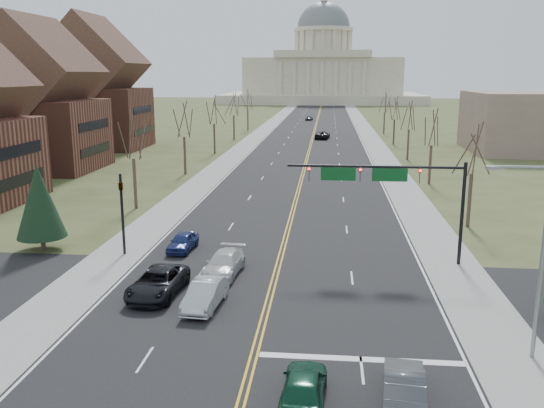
% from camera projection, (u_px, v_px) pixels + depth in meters
% --- Properties ---
extents(ground, '(600.00, 600.00, 0.00)m').
position_uv_depth(ground, '(257.00, 345.00, 28.20)').
color(ground, '#3C4924').
rests_on(ground, ground).
extents(road, '(20.00, 380.00, 0.01)m').
position_uv_depth(road, '(314.00, 131.00, 134.97)').
color(road, black).
rests_on(road, ground).
extents(cross_road, '(120.00, 14.00, 0.01)m').
position_uv_depth(cross_road, '(269.00, 298.00, 34.02)').
color(cross_road, black).
rests_on(cross_road, ground).
extents(sidewalk_left, '(4.00, 380.00, 0.03)m').
position_uv_depth(sidewalk_left, '(264.00, 130.00, 136.11)').
color(sidewalk_left, gray).
rests_on(sidewalk_left, ground).
extents(sidewalk_right, '(4.00, 380.00, 0.03)m').
position_uv_depth(sidewalk_right, '(366.00, 131.00, 133.83)').
color(sidewalk_right, gray).
rests_on(sidewalk_right, ground).
extents(center_line, '(0.42, 380.00, 0.01)m').
position_uv_depth(center_line, '(314.00, 130.00, 134.97)').
color(center_line, gold).
rests_on(center_line, road).
extents(edge_line_left, '(0.15, 380.00, 0.01)m').
position_uv_depth(edge_line_left, '(273.00, 130.00, 135.90)').
color(edge_line_left, silver).
rests_on(edge_line_left, road).
extents(edge_line_right, '(0.15, 380.00, 0.01)m').
position_uv_depth(edge_line_right, '(357.00, 131.00, 134.04)').
color(edge_line_right, silver).
rests_on(edge_line_right, road).
extents(stop_bar, '(9.50, 0.50, 0.01)m').
position_uv_depth(stop_bar, '(361.00, 359.00, 26.75)').
color(stop_bar, silver).
rests_on(stop_bar, road).
extents(capitol, '(90.00, 60.00, 50.00)m').
position_uv_depth(capitol, '(323.00, 71.00, 267.64)').
color(capitol, beige).
rests_on(capitol, ground).
extents(signal_mast, '(12.12, 0.44, 7.20)m').
position_uv_depth(signal_mast, '(389.00, 182.00, 39.32)').
color(signal_mast, black).
rests_on(signal_mast, ground).
extents(signal_left, '(0.32, 0.36, 6.00)m').
position_uv_depth(signal_left, '(122.00, 205.00, 41.58)').
color(signal_left, black).
rests_on(signal_left, ground).
extents(street_light, '(2.90, 0.25, 9.07)m').
position_uv_depth(street_light, '(537.00, 250.00, 25.83)').
color(street_light, gray).
rests_on(street_light, ground).
extents(tree_r_0, '(3.74, 3.74, 8.50)m').
position_uv_depth(tree_r_0, '(473.00, 152.00, 48.57)').
color(tree_r_0, '#3D2C24').
rests_on(tree_r_0, ground).
extents(tree_l_0, '(3.96, 3.96, 9.00)m').
position_uv_depth(tree_l_0, '(133.00, 138.00, 55.32)').
color(tree_l_0, '#3D2C24').
rests_on(tree_l_0, ground).
extents(tree_r_1, '(3.74, 3.74, 8.50)m').
position_uv_depth(tree_r_1, '(432.00, 130.00, 67.99)').
color(tree_r_1, '#3D2C24').
rests_on(tree_r_1, ground).
extents(tree_l_1, '(3.96, 3.96, 9.00)m').
position_uv_depth(tree_l_1, '(184.00, 121.00, 74.73)').
color(tree_l_1, '#3D2C24').
rests_on(tree_l_1, ground).
extents(tree_r_2, '(3.74, 3.74, 8.50)m').
position_uv_depth(tree_r_2, '(409.00, 117.00, 87.40)').
color(tree_r_2, '#3D2C24').
rests_on(tree_r_2, ground).
extents(tree_l_2, '(3.96, 3.96, 9.00)m').
position_uv_depth(tree_l_2, '(214.00, 112.00, 94.14)').
color(tree_l_2, '#3D2C24').
rests_on(tree_l_2, ground).
extents(tree_r_3, '(3.74, 3.74, 8.50)m').
position_uv_depth(tree_r_3, '(395.00, 109.00, 106.81)').
color(tree_r_3, '#3D2C24').
rests_on(tree_r_3, ground).
extents(tree_l_3, '(3.96, 3.96, 9.00)m').
position_uv_depth(tree_l_3, '(234.00, 105.00, 113.56)').
color(tree_l_3, '#3D2C24').
rests_on(tree_l_3, ground).
extents(tree_r_4, '(3.74, 3.74, 8.50)m').
position_uv_depth(tree_r_4, '(385.00, 104.00, 126.23)').
color(tree_r_4, '#3D2C24').
rests_on(tree_r_4, ground).
extents(tree_l_4, '(3.96, 3.96, 9.00)m').
position_uv_depth(tree_l_4, '(248.00, 101.00, 132.97)').
color(tree_l_4, '#3D2C24').
rests_on(tree_l_4, ground).
extents(conifer_l, '(3.64, 3.64, 6.50)m').
position_uv_depth(conifer_l, '(39.00, 201.00, 42.67)').
color(conifer_l, '#3D2C24').
rests_on(conifer_l, ground).
extents(bldg_left_mid, '(15.10, 14.28, 20.75)m').
position_uv_depth(bldg_left_mid, '(39.00, 107.00, 78.27)').
color(bldg_left_mid, brown).
rests_on(bldg_left_mid, ground).
extents(bldg_left_far, '(17.10, 14.28, 23.25)m').
position_uv_depth(bldg_left_far, '(95.00, 94.00, 101.53)').
color(bldg_left_far, brown).
rests_on(bldg_left_far, ground).
extents(car_nb_inner_lead, '(1.96, 4.47, 1.50)m').
position_uv_depth(car_nb_inner_lead, '(304.00, 386.00, 23.02)').
color(car_nb_inner_lead, '#0D3B26').
rests_on(car_nb_inner_lead, road).
extents(car_nb_outer_lead, '(2.08, 4.78, 1.53)m').
position_uv_depth(car_nb_outer_lead, '(404.00, 386.00, 22.98)').
color(car_nb_outer_lead, '#45484C').
rests_on(car_nb_outer_lead, road).
extents(car_sb_inner_lead, '(2.01, 4.71, 1.51)m').
position_uv_depth(car_sb_inner_lead, '(205.00, 294.00, 32.61)').
color(car_sb_inner_lead, '#B2B5BA').
rests_on(car_sb_inner_lead, road).
extents(car_sb_outer_lead, '(2.95, 5.77, 1.56)m').
position_uv_depth(car_sb_outer_lead, '(158.00, 283.00, 34.37)').
color(car_sb_outer_lead, black).
rests_on(car_sb_outer_lead, road).
extents(car_sb_inner_second, '(2.52, 5.25, 1.47)m').
position_uv_depth(car_sb_inner_second, '(224.00, 264.00, 37.94)').
color(car_sb_inner_second, beige).
rests_on(car_sb_inner_second, road).
extents(car_sb_outer_second, '(1.92, 4.08, 1.35)m').
position_uv_depth(car_sb_outer_second, '(183.00, 242.00, 43.12)').
color(car_sb_outer_second, navy).
rests_on(car_sb_outer_second, road).
extents(car_far_nb, '(3.21, 5.99, 1.60)m').
position_uv_depth(car_far_nb, '(322.00, 135.00, 117.61)').
color(car_far_nb, black).
rests_on(car_far_nb, road).
extents(car_far_sb, '(2.25, 4.53, 1.48)m').
position_uv_depth(car_far_sb, '(309.00, 118.00, 164.42)').
color(car_far_sb, '#4E5156').
rests_on(car_far_sb, road).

